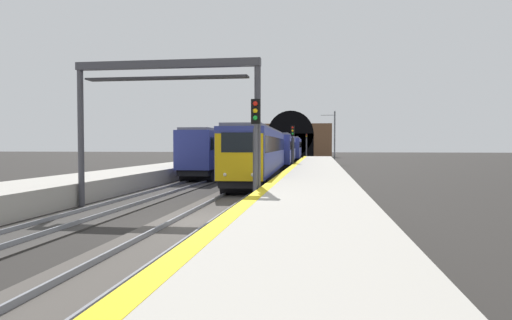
{
  "coord_description": "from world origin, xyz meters",
  "views": [
    {
      "loc": [
        -16.3,
        -4.56,
        2.89
      ],
      "look_at": [
        13.39,
        -0.34,
        1.88
      ],
      "focal_mm": 31.66,
      "sensor_mm": 36.0,
      "label": 1
    }
  ],
  "objects_px": {
    "overhead_signal_gantry": "(166,96)",
    "catenary_mast_near": "(334,137)",
    "railway_signal_mid": "(293,144)",
    "railway_signal_near": "(256,144)",
    "train_main_approaching": "(282,149)",
    "train_adjacent_platform": "(251,148)",
    "railway_signal_far": "(306,144)"
  },
  "relations": [
    {
      "from": "railway_signal_near",
      "to": "catenary_mast_near",
      "type": "xyz_separation_m",
      "value": [
        49.19,
        -4.82,
        1.12
      ]
    },
    {
      "from": "train_main_approaching",
      "to": "catenary_mast_near",
      "type": "distance_m",
      "value": 15.83
    },
    {
      "from": "train_adjacent_platform",
      "to": "railway_signal_mid",
      "type": "bearing_deg",
      "value": -156.21
    },
    {
      "from": "railway_signal_far",
      "to": "overhead_signal_gantry",
      "type": "relative_size",
      "value": 0.59
    },
    {
      "from": "train_main_approaching",
      "to": "catenary_mast_near",
      "type": "height_order",
      "value": "catenary_mast_near"
    },
    {
      "from": "train_adjacent_platform",
      "to": "railway_signal_near",
      "type": "distance_m",
      "value": 42.05
    },
    {
      "from": "overhead_signal_gantry",
      "to": "catenary_mast_near",
      "type": "distance_m",
      "value": 49.29
    },
    {
      "from": "railway_signal_near",
      "to": "railway_signal_far",
      "type": "xyz_separation_m",
      "value": [
        72.17,
        -0.0,
        0.05
      ]
    },
    {
      "from": "train_adjacent_platform",
      "to": "overhead_signal_gantry",
      "type": "relative_size",
      "value": 6.62
    },
    {
      "from": "railway_signal_far",
      "to": "railway_signal_near",
      "type": "bearing_deg",
      "value": 0.0
    },
    {
      "from": "train_main_approaching",
      "to": "overhead_signal_gantry",
      "type": "relative_size",
      "value": 7.05
    },
    {
      "from": "train_adjacent_platform",
      "to": "railway_signal_mid",
      "type": "height_order",
      "value": "train_adjacent_platform"
    },
    {
      "from": "railway_signal_far",
      "to": "train_main_approaching",
      "type": "bearing_deg",
      "value": -2.84
    },
    {
      "from": "train_adjacent_platform",
      "to": "railway_signal_near",
      "type": "height_order",
      "value": "train_adjacent_platform"
    },
    {
      "from": "railway_signal_mid",
      "to": "overhead_signal_gantry",
      "type": "relative_size",
      "value": 0.56
    },
    {
      "from": "catenary_mast_near",
      "to": "train_adjacent_platform",
      "type": "bearing_deg",
      "value": 123.98
    },
    {
      "from": "railway_signal_near",
      "to": "railway_signal_mid",
      "type": "relative_size",
      "value": 1.01
    },
    {
      "from": "train_main_approaching",
      "to": "railway_signal_far",
      "type": "distance_m",
      "value": 37.28
    },
    {
      "from": "railway_signal_mid",
      "to": "railway_signal_far",
      "type": "distance_m",
      "value": 46.15
    },
    {
      "from": "train_adjacent_platform",
      "to": "overhead_signal_gantry",
      "type": "height_order",
      "value": "overhead_signal_gantry"
    },
    {
      "from": "railway_signal_mid",
      "to": "railway_signal_near",
      "type": "bearing_deg",
      "value": 0.0
    },
    {
      "from": "railway_signal_near",
      "to": "overhead_signal_gantry",
      "type": "bearing_deg",
      "value": -100.11
    },
    {
      "from": "railway_signal_mid",
      "to": "overhead_signal_gantry",
      "type": "distance_m",
      "value": 25.7
    },
    {
      "from": "train_main_approaching",
      "to": "railway_signal_far",
      "type": "bearing_deg",
      "value": 175.67
    },
    {
      "from": "railway_signal_near",
      "to": "railway_signal_far",
      "type": "relative_size",
      "value": 0.95
    },
    {
      "from": "railway_signal_mid",
      "to": "catenary_mast_near",
      "type": "relative_size",
      "value": 0.61
    },
    {
      "from": "overhead_signal_gantry",
      "to": "catenary_mast_near",
      "type": "relative_size",
      "value": 1.09
    },
    {
      "from": "overhead_signal_gantry",
      "to": "catenary_mast_near",
      "type": "height_order",
      "value": "catenary_mast_near"
    },
    {
      "from": "railway_signal_near",
      "to": "overhead_signal_gantry",
      "type": "xyz_separation_m",
      "value": [
        0.75,
        4.2,
        2.15
      ]
    },
    {
      "from": "railway_signal_mid",
      "to": "train_adjacent_platform",
      "type": "bearing_deg",
      "value": -157.13
    },
    {
      "from": "train_main_approaching",
      "to": "train_adjacent_platform",
      "type": "bearing_deg",
      "value": -146.02
    },
    {
      "from": "railway_signal_near",
      "to": "overhead_signal_gantry",
      "type": "height_order",
      "value": "overhead_signal_gantry"
    }
  ]
}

